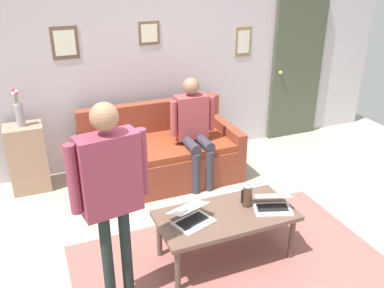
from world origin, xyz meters
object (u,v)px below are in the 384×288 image
at_px(interior_door, 297,70).
at_px(french_press, 247,195).
at_px(laptop_left, 192,217).
at_px(person_seated, 194,126).
at_px(flower_vase, 19,112).
at_px(laptop_center, 272,204).
at_px(couch, 160,155).
at_px(person_standing, 110,184).
at_px(coffee_table, 226,218).
at_px(side_shelf, 28,158).

relative_size(interior_door, french_press, 8.41).
bearing_deg(laptop_left, person_seated, -113.08).
height_order(laptop_left, french_press, french_press).
height_order(interior_door, flower_vase, interior_door).
relative_size(interior_door, laptop_center, 5.08).
relative_size(couch, laptop_center, 4.55).
relative_size(laptop_center, person_standing, 0.24).
height_order(interior_door, person_seated, interior_door).
relative_size(coffee_table, side_shelf, 1.52).
height_order(coffee_table, laptop_left, laptop_left).
xyz_separation_m(interior_door, laptop_left, (2.55, 2.19, -0.52)).
xyz_separation_m(laptop_center, person_standing, (1.43, 0.08, 0.57)).
xyz_separation_m(couch, flower_vase, (1.50, -0.31, 0.67)).
height_order(laptop_left, side_shelf, side_shelf).
relative_size(couch, laptop_left, 4.57).
distance_m(interior_door, flower_vase, 3.81).
bearing_deg(flower_vase, couch, 168.31).
distance_m(couch, flower_vase, 1.67).
height_order(laptop_center, person_seated, person_seated).
xyz_separation_m(coffee_table, laptop_left, (0.32, -0.01, 0.09)).
xyz_separation_m(coffee_table, side_shelf, (1.57, -1.96, -0.01)).
bearing_deg(coffee_table, interior_door, -135.43).
relative_size(interior_door, couch, 1.12).
bearing_deg(person_seated, side_shelf, -16.27).
xyz_separation_m(interior_door, couch, (2.30, 0.54, -0.72)).
distance_m(side_shelf, person_seated, 1.96).
distance_m(interior_door, coffee_table, 3.19).
distance_m(interior_door, laptop_center, 2.95).
xyz_separation_m(interior_door, flower_vase, (3.80, 0.23, -0.06)).
bearing_deg(coffee_table, couch, -87.60).
xyz_separation_m(coffee_table, flower_vase, (1.57, -1.96, 0.56)).
relative_size(interior_door, person_seated, 1.60).
relative_size(coffee_table, flower_vase, 2.78).
xyz_separation_m(interior_door, coffee_table, (2.23, 2.20, -0.61)).
bearing_deg(side_shelf, couch, 168.22).
bearing_deg(flower_vase, interior_door, -176.50).
relative_size(laptop_left, french_press, 1.65).
bearing_deg(flower_vase, person_standing, 104.80).
xyz_separation_m(interior_door, french_press, (1.99, 2.15, -0.45)).
height_order(couch, person_standing, person_standing).
height_order(side_shelf, person_seated, person_seated).
bearing_deg(french_press, person_standing, 9.59).
relative_size(french_press, person_standing, 0.15).
bearing_deg(laptop_left, laptop_center, 173.36).
bearing_deg(person_seated, laptop_center, 95.36).
bearing_deg(flower_vase, laptop_center, 134.31).
distance_m(couch, laptop_left, 1.68).
xyz_separation_m(french_press, side_shelf, (1.81, -1.92, -0.17)).
distance_m(laptop_left, person_seated, 1.56).
xyz_separation_m(laptop_center, french_press, (0.19, -0.13, 0.07)).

